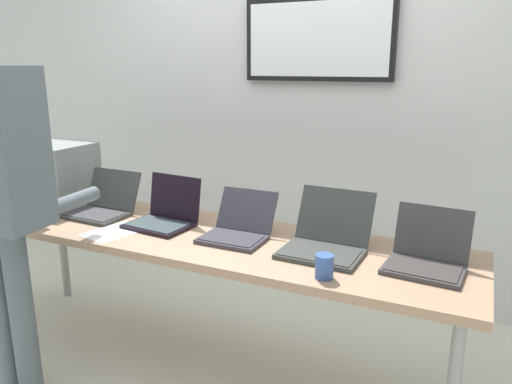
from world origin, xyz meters
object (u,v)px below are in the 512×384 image
Objects in this scene: coffee_mug at (324,266)px; workbench at (200,242)px; equipment_box at (57,173)px; laptop_station_1 at (165,214)px; laptop_station_0 at (102,205)px; laptop_station_3 at (326,239)px; laptop_station_4 at (427,255)px; laptop_station_2 at (238,228)px.

workbench is at bearing 161.21° from coffee_mug.
equipment_box is 0.88m from laptop_station_1.
laptop_station_0 is at bearing -11.78° from equipment_box.
laptop_station_3 is at bearing 0.06° from laptop_station_1.
workbench is 6.88× the size of laptop_station_3.
laptop_station_0 reaches higher than coffee_mug.
laptop_station_3 is 0.44m from laptop_station_4.
laptop_station_4 reaches higher than laptop_station_2.
laptop_station_2 is 0.98× the size of laptop_station_4.
laptop_station_4 is (2.20, -0.10, -0.13)m from equipment_box.
workbench is at bearing -8.70° from laptop_station_1.
laptop_station_2 is at bearing -1.20° from laptop_station_0.
laptop_station_0 is at bearing 179.66° from laptop_station_4.
laptop_station_3 is at bearing 179.28° from laptop_station_4.
workbench is 8.20× the size of laptop_station_2.
equipment_box reaches higher than laptop_station_4.
coffee_mug is at bearing -73.99° from laptop_station_3.
equipment_box is at bearing 173.21° from workbench.
equipment_box is at bearing 177.41° from laptop_station_4.
equipment_box is 1.00× the size of laptop_station_3.
laptop_station_2 is at bearing 6.75° from workbench.
equipment_box is at bearing 173.75° from laptop_station_1.
coffee_mug is at bearing -27.32° from laptop_station_2.
laptop_station_0 reaches higher than workbench.
laptop_station_0 is 0.92× the size of laptop_station_3.
equipment_box is 1.88m from coffee_mug.
laptop_station_0 is 1.33m from laptop_station_3.
laptop_station_0 is 1.01× the size of laptop_station_1.
laptop_station_1 reaches higher than laptop_station_0.
laptop_station_3 is (0.45, 0.01, 0.01)m from laptop_station_2.
laptop_station_1 is at bearing -0.77° from laptop_station_0.
laptop_station_1 reaches higher than coffee_mug.
laptop_station_4 is at bearing -2.59° from equipment_box.
coffee_mug is (0.53, -0.27, -0.00)m from laptop_station_2.
laptop_station_0 is at bearing 179.79° from laptop_station_3.
workbench is 7.52× the size of laptop_station_0.
workbench is 1.10m from laptop_station_4.
equipment_box is at bearing 176.95° from laptop_station_3.
equipment_box reaches higher than laptop_station_3.
laptop_station_1 reaches higher than workbench.
laptop_station_1 is at bearing 178.37° from laptop_station_2.
laptop_station_1 is 3.62× the size of coffee_mug.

